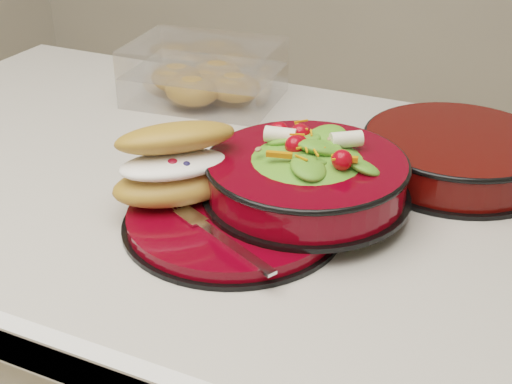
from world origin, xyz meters
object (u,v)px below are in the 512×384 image
at_px(fork, 220,237).
at_px(extra_bowl, 456,153).
at_px(pastry_box, 205,75).
at_px(salad_bowl, 307,169).
at_px(croissant, 177,165).
at_px(dinner_plate, 234,219).

height_order(fork, extra_bowl, extra_bowl).
xyz_separation_m(fork, pastry_box, (-0.24, 0.41, 0.02)).
bearing_deg(salad_bowl, pastry_box, 136.12).
distance_m(salad_bowl, croissant, 0.15).
bearing_deg(croissant, extra_bowl, -1.81).
bearing_deg(fork, croissant, 81.56).
distance_m(croissant, fork, 0.12).
xyz_separation_m(croissant, extra_bowl, (0.28, 0.25, -0.03)).
xyz_separation_m(croissant, fork, (0.09, -0.06, -0.04)).
bearing_deg(salad_bowl, fork, -111.45).
relative_size(salad_bowl, pastry_box, 0.98).
xyz_separation_m(salad_bowl, fork, (-0.05, -0.13, -0.04)).
xyz_separation_m(dinner_plate, salad_bowl, (0.06, 0.07, 0.05)).
bearing_deg(croissant, fork, -77.77).
relative_size(fork, pastry_box, 0.62).
bearing_deg(fork, extra_bowl, -5.84).
height_order(salad_bowl, fork, salad_bowl).
bearing_deg(croissant, pastry_box, 70.64).
bearing_deg(croissant, dinner_plate, -44.81).
distance_m(dinner_plate, extra_bowl, 0.32).
bearing_deg(dinner_plate, croissant, 178.22).
bearing_deg(pastry_box, fork, -65.69).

